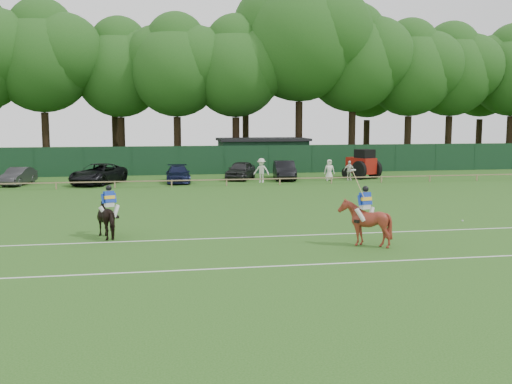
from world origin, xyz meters
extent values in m
plane|color=#1E4C14|center=(0.00, 0.00, 0.00)|extent=(160.00, 160.00, 0.00)
imported|color=black|center=(-6.25, 0.01, 0.82)|extent=(1.60, 2.14, 1.65)
imported|color=maroon|center=(3.65, -3.45, 0.92)|extent=(1.89, 2.02, 1.84)
imported|color=#2C2D2F|center=(-14.16, 21.25, 0.65)|extent=(2.19, 4.13, 1.29)
imported|color=black|center=(-8.36, 20.88, 0.76)|extent=(4.53, 6.02, 1.52)
imported|color=black|center=(-2.39, 20.93, 0.64)|extent=(1.88, 4.44, 1.28)
imported|color=#29292B|center=(2.70, 22.27, 0.73)|extent=(3.33, 4.63, 1.47)
imported|color=black|center=(6.16, 21.54, 0.75)|extent=(2.15, 4.70, 1.50)
imported|color=silver|center=(3.92, 19.66, 0.93)|extent=(1.38, 1.13, 1.86)
imported|color=silver|center=(11.07, 19.98, 0.78)|extent=(0.94, 0.43, 1.57)
imported|color=white|center=(9.48, 20.10, 0.84)|extent=(0.88, 0.63, 1.68)
cube|color=silver|center=(-6.25, 0.01, 1.40)|extent=(0.43, 0.38, 0.18)
cube|color=#1A39BE|center=(-6.25, 0.01, 1.72)|extent=(0.49, 0.44, 0.51)
cube|color=yellow|center=(-6.25, 0.01, 1.70)|extent=(0.51, 0.44, 0.18)
sphere|color=black|center=(-6.25, 0.01, 2.09)|extent=(0.25, 0.25, 0.25)
cylinder|color=silver|center=(-5.99, 0.07, 1.10)|extent=(0.38, 0.45, 0.59)
cylinder|color=silver|center=(-6.47, -0.14, 1.10)|extent=(0.47, 0.27, 0.59)
cube|color=silver|center=(3.65, -3.45, 1.56)|extent=(0.42, 0.35, 0.18)
cube|color=#1A39BE|center=(3.65, -3.45, 1.88)|extent=(0.47, 0.40, 0.51)
cube|color=yellow|center=(3.65, -3.45, 1.86)|extent=(0.49, 0.39, 0.18)
sphere|color=black|center=(3.65, -3.45, 2.25)|extent=(0.25, 0.25, 0.25)
cylinder|color=silver|center=(3.92, -3.42, 1.26)|extent=(0.40, 0.42, 0.59)
cylinder|color=silver|center=(3.41, -3.57, 1.26)|extent=(0.45, 0.30, 0.59)
cylinder|color=tan|center=(3.35, -3.48, 2.43)|extent=(0.42, 0.50, 1.17)
sphere|color=silver|center=(10.25, 0.90, 0.04)|extent=(0.09, 0.09, 0.09)
cube|color=silver|center=(0.00, -6.00, 0.01)|extent=(60.00, 0.10, 0.01)
cube|color=silver|center=(0.00, -1.00, 0.01)|extent=(60.00, 0.10, 0.01)
cube|color=#997F5B|center=(0.00, 18.00, 0.45)|extent=(62.00, 0.08, 0.08)
cube|color=#14351E|center=(0.00, 27.00, 1.25)|extent=(92.00, 0.04, 2.50)
cube|color=#14331E|center=(6.00, 30.00, 1.40)|extent=(8.00, 4.00, 2.80)
cube|color=black|center=(6.00, 30.00, 2.92)|extent=(8.40, 4.40, 0.24)
cube|color=maroon|center=(12.63, 21.50, 1.04)|extent=(2.11, 2.70, 1.29)
cube|color=black|center=(12.78, 21.13, 1.94)|extent=(1.60, 1.65, 0.90)
cylinder|color=black|center=(12.11, 20.53, 0.75)|extent=(0.85, 1.49, 1.49)
cylinder|color=black|center=(13.68, 21.18, 0.75)|extent=(0.85, 1.49, 1.49)
cylinder|color=black|center=(11.56, 22.13, 0.40)|extent=(0.58, 0.85, 0.80)
cylinder|color=black|center=(12.94, 22.70, 0.40)|extent=(0.58, 0.85, 0.80)
camera|label=1|loc=(-4.59, -25.31, 5.02)|focal=42.00mm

